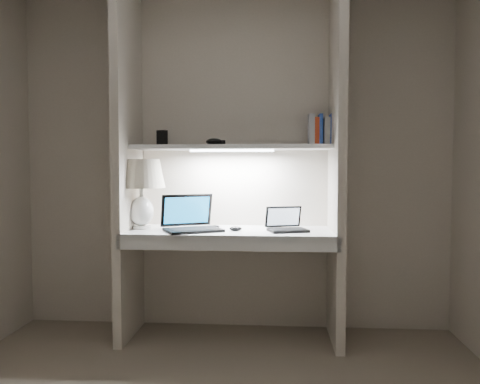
# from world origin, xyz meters

# --- Properties ---
(back_wall) EXTENTS (3.20, 0.01, 2.50)m
(back_wall) POSITION_xyz_m (0.00, 1.50, 1.25)
(back_wall) COLOR beige
(back_wall) RESTS_ON floor
(alcove_panel_left) EXTENTS (0.06, 0.55, 2.50)m
(alcove_panel_left) POSITION_xyz_m (-0.73, 1.23, 1.25)
(alcove_panel_left) COLOR beige
(alcove_panel_left) RESTS_ON floor
(alcove_panel_right) EXTENTS (0.06, 0.55, 2.50)m
(alcove_panel_right) POSITION_xyz_m (0.73, 1.23, 1.25)
(alcove_panel_right) COLOR beige
(alcove_panel_right) RESTS_ON floor
(desk) EXTENTS (1.40, 0.55, 0.04)m
(desk) POSITION_xyz_m (0.00, 1.23, 0.75)
(desk) COLOR white
(desk) RESTS_ON alcove_panel_left
(desk_apron) EXTENTS (1.46, 0.03, 0.10)m
(desk_apron) POSITION_xyz_m (0.00, 0.96, 0.72)
(desk_apron) COLOR silver
(desk_apron) RESTS_ON desk
(shelf) EXTENTS (1.40, 0.36, 0.03)m
(shelf) POSITION_xyz_m (0.00, 1.32, 1.35)
(shelf) COLOR silver
(shelf) RESTS_ON back_wall
(strip_light) EXTENTS (0.60, 0.04, 0.02)m
(strip_light) POSITION_xyz_m (0.00, 1.32, 1.33)
(strip_light) COLOR white
(strip_light) RESTS_ON shelf
(table_lamp) EXTENTS (0.34, 0.34, 0.50)m
(table_lamp) POSITION_xyz_m (-0.64, 1.24, 1.10)
(table_lamp) COLOR white
(table_lamp) RESTS_ON desk
(laptop_main) EXTENTS (0.47, 0.45, 0.25)m
(laptop_main) POSITION_xyz_m (-0.28, 1.19, 0.83)
(laptop_main) COLOR black
(laptop_main) RESTS_ON desk
(laptop_netbook) EXTENTS (0.31, 0.29, 0.17)m
(laptop_netbook) POSITION_xyz_m (0.39, 1.21, 0.81)
(laptop_netbook) COLOR black
(laptop_netbook) RESTS_ON desk
(speaker) EXTENTS (0.11, 0.09, 0.13)m
(speaker) POSITION_xyz_m (0.30, 1.39, 0.84)
(speaker) COLOR silver
(speaker) RESTS_ON desk
(mouse) EXTENTS (0.09, 0.06, 0.03)m
(mouse) POSITION_xyz_m (0.04, 1.17, 0.79)
(mouse) COLOR black
(mouse) RESTS_ON desk
(cable_coil) EXTENTS (0.14, 0.14, 0.01)m
(cable_coil) POSITION_xyz_m (-0.15, 1.34, 0.78)
(cable_coil) COLOR black
(cable_coil) RESTS_ON desk
(sticky_note) EXTENTS (0.07, 0.07, 0.00)m
(sticky_note) POSITION_xyz_m (-0.64, 1.31, 0.77)
(sticky_note) COLOR gold
(sticky_note) RESTS_ON desk
(book_row) EXTENTS (0.21, 0.15, 0.22)m
(book_row) POSITION_xyz_m (0.65, 1.37, 1.47)
(book_row) COLOR silver
(book_row) RESTS_ON shelf
(shelf_box) EXTENTS (0.08, 0.07, 0.11)m
(shelf_box) POSITION_xyz_m (-0.52, 1.39, 1.42)
(shelf_box) COLOR black
(shelf_box) RESTS_ON shelf
(shelf_gadget) EXTENTS (0.13, 0.10, 0.05)m
(shelf_gadget) POSITION_xyz_m (-0.13, 1.33, 1.39)
(shelf_gadget) COLOR black
(shelf_gadget) RESTS_ON shelf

